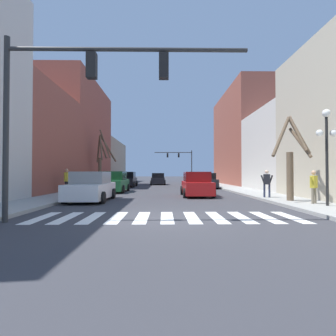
# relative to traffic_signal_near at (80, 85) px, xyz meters

# --- Properties ---
(ground_plane) EXTENTS (240.00, 240.00, 0.00)m
(ground_plane) POSITION_rel_traffic_signal_near_xyz_m (2.87, 0.63, -4.50)
(ground_plane) COLOR #38383D
(building_row_left) EXTENTS (6.00, 51.52, 12.48)m
(building_row_left) POSITION_rel_traffic_signal_near_xyz_m (-8.28, 18.50, 0.82)
(building_row_left) COLOR beige
(building_row_left) RESTS_ON ground_plane
(building_row_right) EXTENTS (6.00, 39.93, 12.56)m
(building_row_right) POSITION_rel_traffic_signal_near_xyz_m (14.01, 16.16, 0.76)
(building_row_right) COLOR #BCB299
(building_row_right) RESTS_ON ground_plane
(crosswalk_stripes) EXTENTS (9.45, 2.60, 0.01)m
(crosswalk_stripes) POSITION_rel_traffic_signal_near_xyz_m (2.87, 0.89, -4.49)
(crosswalk_stripes) COLOR white
(crosswalk_stripes) RESTS_ON ground_plane
(traffic_signal_near) EXTENTS (8.03, 0.28, 6.10)m
(traffic_signal_near) POSITION_rel_traffic_signal_near_xyz_m (0.00, 0.00, 0.00)
(traffic_signal_near) COLOR #2D2D2D
(traffic_signal_near) RESTS_ON ground_plane
(traffic_signal_far) EXTENTS (7.33, 0.28, 6.04)m
(traffic_signal_far) POSITION_rel_traffic_signal_near_xyz_m (5.98, 42.29, -0.07)
(traffic_signal_far) COLOR #2D2D2D
(traffic_signal_far) RESTS_ON ground_plane
(street_lamp_right_corner) EXTENTS (0.95, 0.36, 4.33)m
(street_lamp_right_corner) POSITION_rel_traffic_signal_near_xyz_m (10.05, 2.98, -1.28)
(street_lamp_right_corner) COLOR black
(street_lamp_right_corner) RESTS_ON sidewalk_right
(car_driving_away_lane) EXTENTS (2.16, 4.80, 1.75)m
(car_driving_away_lane) POSITION_rel_traffic_signal_near_xyz_m (-1.46, 13.67, -3.68)
(car_driving_away_lane) COLOR #236B38
(car_driving_away_lane) RESTS_ON ground_plane
(car_parked_right_near) EXTENTS (2.06, 4.13, 1.62)m
(car_parked_right_near) POSITION_rel_traffic_signal_near_xyz_m (1.94, 27.96, -3.74)
(car_parked_right_near) COLOR black
(car_parked_right_near) RESTS_ON ground_plane
(car_parked_right_mid) EXTENTS (2.10, 4.39, 1.62)m
(car_parked_right_mid) POSITION_rel_traffic_signal_near_xyz_m (7.23, 19.11, -3.74)
(car_parked_right_mid) COLOR black
(car_parked_right_mid) RESTS_ON ground_plane
(car_parked_left_far) EXTENTS (2.07, 4.32, 1.70)m
(car_parked_left_far) POSITION_rel_traffic_signal_near_xyz_m (5.03, 9.56, -3.71)
(car_parked_left_far) COLOR red
(car_parked_left_far) RESTS_ON ground_plane
(car_parked_left_near) EXTENTS (2.01, 4.76, 1.76)m
(car_parked_left_near) POSITION_rel_traffic_signal_near_xyz_m (-1.53, 22.38, -3.68)
(car_parked_left_near) COLOR black
(car_parked_left_near) RESTS_ON ground_plane
(car_parked_right_far) EXTENTS (2.21, 4.55, 1.69)m
(car_parked_right_far) POSITION_rel_traffic_signal_near_xyz_m (-1.44, 6.55, -3.71)
(car_parked_right_far) COLOR white
(car_parked_right_far) RESTS_ON ground_plane
(pedestrian_crossing_street) EXTENTS (0.59, 0.47, 1.58)m
(pedestrian_crossing_street) POSITION_rel_traffic_signal_near_xyz_m (9.92, 3.80, -3.41)
(pedestrian_crossing_street) COLOR #7A705B
(pedestrian_crossing_street) RESTS_ON sidewalk_right
(pedestrian_on_right_sidewalk) EXTENTS (0.26, 0.77, 1.78)m
(pedestrian_on_right_sidewalk) POSITION_rel_traffic_signal_near_xyz_m (-4.37, 10.68, -3.29)
(pedestrian_on_right_sidewalk) COLOR black
(pedestrian_on_right_sidewalk) RESTS_ON sidewalk_left
(pedestrian_near_right_corner) EXTENTS (0.68, 0.36, 1.65)m
(pedestrian_near_right_corner) POSITION_rel_traffic_signal_near_xyz_m (8.93, 7.01, -3.37)
(pedestrian_near_right_corner) COLOR #282D47
(pedestrian_near_right_corner) RESTS_ON sidewalk_right
(street_tree_left_near) EXTENTS (2.48, 1.45, 4.50)m
(street_tree_left_near) POSITION_rel_traffic_signal_near_xyz_m (9.48, 5.05, -2.15)
(street_tree_left_near) COLOR brown
(street_tree_left_near) RESTS_ON sidewalk_right
(street_tree_right_mid) EXTENTS (2.27, 2.67, 6.15)m
(street_tree_right_mid) POSITION_rel_traffic_signal_near_xyz_m (-3.95, 19.59, -1.41)
(street_tree_right_mid) COLOR brown
(street_tree_right_mid) RESTS_ON sidewalk_left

